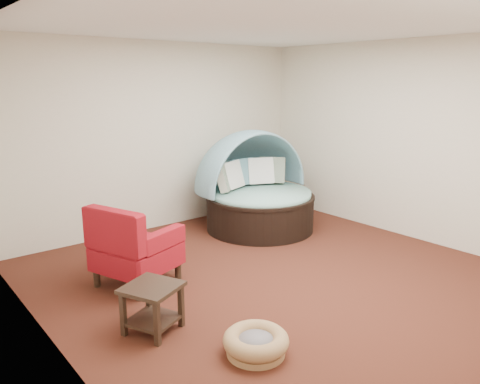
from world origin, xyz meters
TOP-DOWN VIEW (x-y plane):
  - floor at (0.00, 0.00)m, footprint 5.00×5.00m
  - wall_back at (0.00, 2.50)m, footprint 5.00×0.00m
  - wall_left at (-2.50, 0.00)m, footprint 0.00×5.00m
  - wall_right at (2.50, 0.00)m, footprint 0.00×5.00m
  - ceiling at (0.00, 0.00)m, footprint 5.00×5.00m
  - canopy_daybed at (1.04, 1.50)m, footprint 1.83×1.73m
  - pet_basket at (-1.24, -1.12)m, footprint 0.65×0.65m
  - red_armchair at (-1.39, 0.77)m, footprint 1.01×1.01m
  - side_table at (-1.72, -0.24)m, footprint 0.61×0.61m

SIDE VIEW (x-z plane):
  - floor at x=0.00m, z-range 0.00..0.00m
  - pet_basket at x=-1.24m, z-range 0.00..0.20m
  - side_table at x=-1.72m, z-range 0.06..0.51m
  - red_armchair at x=-1.39m, z-range -0.04..0.90m
  - canopy_daybed at x=1.04m, z-range -0.06..1.45m
  - wall_back at x=0.00m, z-range -1.10..3.90m
  - wall_left at x=-2.50m, z-range -1.10..3.90m
  - wall_right at x=2.50m, z-range -1.10..3.90m
  - ceiling at x=0.00m, z-range 2.80..2.80m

